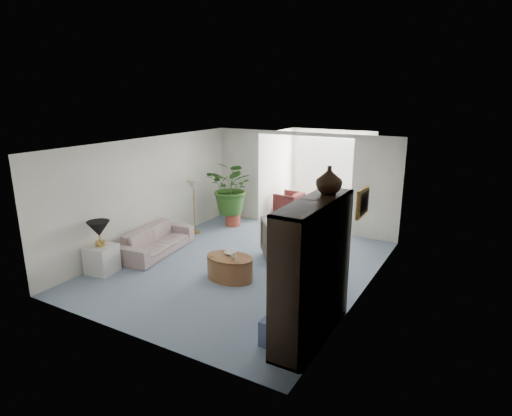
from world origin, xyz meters
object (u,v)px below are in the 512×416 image
Objects in this scene: wingback_chair at (285,239)px; side_table_dark at (321,247)px; sofa at (157,240)px; sunroom_chair_maroon at (289,203)px; cabinet_urn at (329,180)px; framed_picture at (364,202)px; ottoman at (281,331)px; table_lamp at (99,229)px; coffee_cup at (233,258)px; end_table at (102,259)px; sunroom_chair_blue at (338,210)px; plant_pot at (233,219)px; coffee_table at (230,268)px; entertainment_cabinet at (313,271)px; sunroom_table at (322,203)px; floor_lamp at (193,185)px; coffee_bowl at (230,253)px.

wingback_chair reaches higher than side_table_dark.
sofa is 2.73× the size of sunroom_chair_maroon.
sofa is 4.44m from sunroom_chair_maroon.
cabinet_urn is 6.31m from sunroom_chair_maroon.
framed_picture is 2.54m from ottoman.
side_table_dark is (-1.18, 1.23, -1.41)m from framed_picture.
ottoman is (4.18, -0.44, -0.72)m from table_lamp.
coffee_cup is 2.66m from cabinet_urn.
wingback_chair is (2.81, 2.47, 0.15)m from end_table.
coffee_cup is at bearing 178.56° from sunroom_chair_blue.
framed_picture reaches higher than plant_pot.
table_lamp reaches higher than coffee_table.
sunroom_chair_blue is at bearing 105.50° from entertainment_cabinet.
sofa is 2.18m from coffee_table.
entertainment_cabinet is at bearing 55.91° from ottoman.
coffee_cup is 4.85m from sunroom_chair_maroon.
plant_pot is (-1.79, 2.88, -0.07)m from coffee_table.
table_lamp is 0.81× the size of sunroom_table.
sofa is 2.07× the size of coffee_table.
coffee_table is at bearing 165.49° from cabinet_urn.
floor_lamp is 3.56m from side_table_dark.
wingback_chair is at bearing -8.05° from floor_lamp.
floor_lamp is at bearing -46.50° from wingback_chair.
floor_lamp is 4.05m from sunroom_chair_blue.
sofa is 5.39m from sunroom_table.
floor_lamp is at bearing 164.02° from framed_picture.
side_table_dark is 1.43× the size of plant_pot.
sunroom_table is at bearing 57.72° from plant_pot.
coffee_table is at bearing 176.62° from sunroom_chair_blue.
coffee_table is at bearing 15.03° from sunroom_chair_maroon.
coffee_bowl is 0.45× the size of ottoman.
ottoman is (3.98, -1.79, -0.09)m from sofa.
side_table_dark is at bearing 108.72° from entertainment_cabinet.
ottoman is at bearing -78.16° from side_table_dark.
floor_lamp is 1.65× the size of coffee_bowl.
end_table is 0.76× the size of sunroom_chair_blue.
sofa is 2.13m from coffee_bowl.
sofa reaches higher than sunroom_table.
end_table is 1.03× the size of sunroom_table.
coffee_cup reaches higher than ottoman.
end_table reaches higher than plant_pot.
sunroom_chair_maroon is (-1.50, 0.00, -0.01)m from sunroom_chair_blue.
cabinet_urn is at bearing 73.07° from ottoman.
table_lamp is at bearing -154.26° from coffee_bowl.
plant_pot is at bearing -70.72° from wingback_chair.
framed_picture reaches higher than sunroom_table.
cabinet_urn reaches higher than sunroom_chair_maroon.
coffee_cup is (2.30, -0.44, 0.21)m from sofa.
floor_lamp reaches higher than side_table_dark.
entertainment_cabinet is (2.11, -1.05, 0.80)m from coffee_table.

